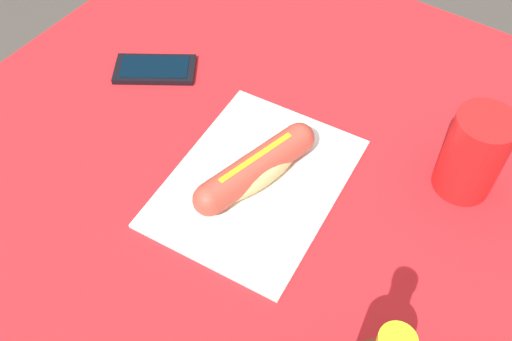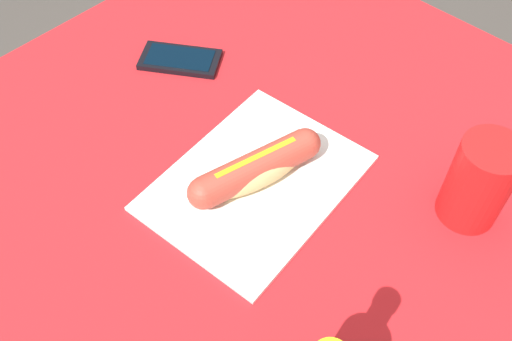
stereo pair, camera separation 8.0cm
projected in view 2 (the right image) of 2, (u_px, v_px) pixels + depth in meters
dining_table at (259, 209)px, 0.96m from camera, size 1.00×0.97×0.73m
paper_wrapper at (256, 182)px, 0.82m from camera, size 0.32×0.25×0.01m
hot_dog at (256, 169)px, 0.80m from camera, size 0.21×0.09×0.05m
cell_phone at (180, 59)px, 0.99m from camera, size 0.13×0.15×0.01m
drinking_cup at (479, 182)px, 0.75m from camera, size 0.08×0.08×0.13m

